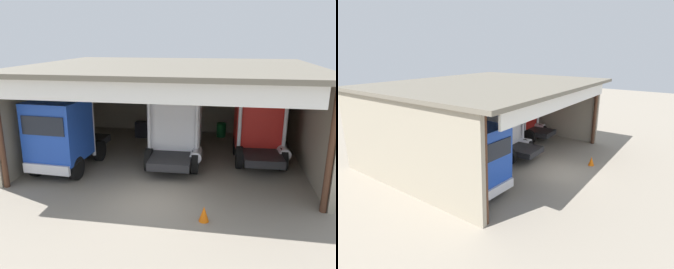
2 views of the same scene
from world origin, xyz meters
TOP-DOWN VIEW (x-y plane):
  - ground_plane at (0.00, 0.00)m, footprint 80.00×80.00m
  - workshop_shed at (0.00, 6.15)m, footprint 13.94×11.44m
  - truck_blue_center_left_bay at (-4.78, 2.30)m, footprint 2.55×5.36m
  - truck_white_center_bay at (0.29, 4.38)m, footprint 2.75×4.36m
  - truck_red_right_bay at (4.48, 5.49)m, footprint 2.67×4.30m
  - oil_drum at (2.50, 9.54)m, footprint 0.58×0.58m
  - tool_cart at (-2.51, 8.66)m, footprint 0.90×0.60m
  - traffic_cone at (2.13, -1.26)m, footprint 0.36×0.36m

SIDE VIEW (x-z plane):
  - ground_plane at x=0.00m, z-range 0.00..0.00m
  - traffic_cone at x=2.13m, z-range 0.00..0.56m
  - oil_drum at x=2.50m, z-range 0.00..0.90m
  - tool_cart at x=-2.51m, z-range 0.00..1.00m
  - truck_blue_center_left_bay at x=-4.78m, z-range 0.07..3.58m
  - truck_red_right_bay at x=4.48m, z-range 0.09..3.64m
  - truck_white_center_bay at x=0.29m, z-range 0.02..3.76m
  - workshop_shed at x=0.00m, z-range 1.00..5.92m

